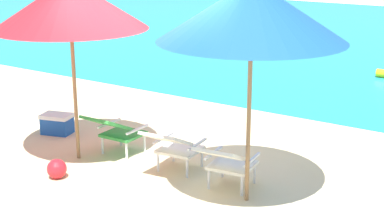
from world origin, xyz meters
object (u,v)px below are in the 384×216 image
object	(u,v)px
beach_umbrella_right	(252,11)
cooler_box	(57,124)
lounge_chair_right	(227,161)
beach_ball	(57,169)
lounge_chair_center	(174,145)
beach_umbrella_left	(70,4)
lounge_chair_left	(115,129)

from	to	relation	value
beach_umbrella_right	cooler_box	xyz separation A→B (m)	(-3.69, 0.49, -2.08)
lounge_chair_right	beach_ball	size ratio (longest dim) A/B	3.61
beach_ball	cooler_box	size ratio (longest dim) A/B	0.48
beach_umbrella_right	lounge_chair_center	bearing A→B (deg)	171.51
beach_umbrella_left	beach_ball	xyz separation A→B (m)	(0.29, -0.68, -2.04)
lounge_chair_right	cooler_box	distance (m)	3.40
lounge_chair_left	lounge_chair_center	world-z (taller)	same
beach_umbrella_left	beach_ball	world-z (taller)	beach_umbrella_left
beach_umbrella_left	beach_ball	size ratio (longest dim) A/B	11.02
lounge_chair_left	beach_umbrella_left	distance (m)	1.84
lounge_chair_left	lounge_chair_right	bearing A→B (deg)	-4.85
lounge_chair_right	beach_umbrella_left	world-z (taller)	beach_umbrella_left
beach_umbrella_left	beach_umbrella_right	distance (m)	2.65
lounge_chair_center	beach_ball	bearing A→B (deg)	-140.38
beach_ball	beach_umbrella_right	bearing A→B (deg)	18.49
beach_umbrella_right	beach_umbrella_left	bearing A→B (deg)	-177.66
lounge_chair_left	beach_umbrella_right	size ratio (longest dim) A/B	0.30
lounge_chair_right	cooler_box	world-z (taller)	lounge_chair_right
lounge_chair_right	beach_ball	distance (m)	2.23
lounge_chair_right	beach_ball	xyz separation A→B (m)	(-2.03, -0.87, -0.27)
beach_umbrella_left	beach_umbrella_right	size ratio (longest dim) A/B	0.95
beach_umbrella_right	beach_ball	size ratio (longest dim) A/B	11.55
beach_umbrella_left	lounge_chair_center	bearing A→B (deg)	11.13
lounge_chair_left	lounge_chair_right	size ratio (longest dim) A/B	0.95
lounge_chair_center	beach_umbrella_right	xyz separation A→B (m)	(1.19, -0.18, 1.84)
lounge_chair_center	beach_umbrella_right	distance (m)	2.20
lounge_chair_center	beach_umbrella_right	world-z (taller)	beach_umbrella_right
cooler_box	beach_umbrella_left	bearing A→B (deg)	-29.67
lounge_chair_center	beach_ball	xyz separation A→B (m)	(-1.17, -0.97, -0.27)
lounge_chair_center	lounge_chair_right	bearing A→B (deg)	-6.36
lounge_chair_left	beach_ball	world-z (taller)	lounge_chair_left
lounge_chair_left	beach_umbrella_right	world-z (taller)	beach_umbrella_right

